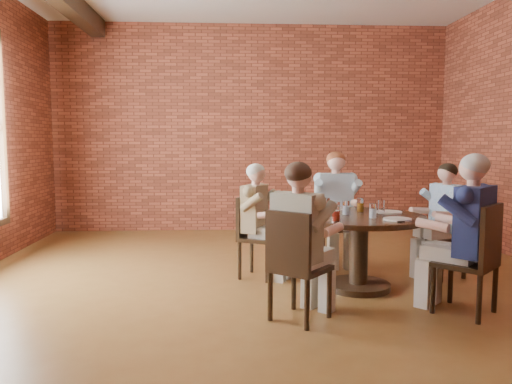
{
  "coord_description": "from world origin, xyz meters",
  "views": [
    {
      "loc": [
        -0.42,
        -4.84,
        1.47
      ],
      "look_at": [
        -0.07,
        1.0,
        0.89
      ],
      "focal_mm": 35.0,
      "sensor_mm": 36.0,
      "label": 1
    }
  ],
  "objects": [
    {
      "name": "diner_a",
      "position": [
        1.93,
        0.39,
        0.62
      ],
      "size": [
        0.71,
        0.65,
        1.24
      ],
      "primitive_type": null,
      "rotation": [
        0.0,
        0.0,
        -1.21
      ],
      "color": "teal",
      "rests_on": "floor"
    },
    {
      "name": "chair_e",
      "position": [
        1.69,
        -0.82,
        0.52
      ],
      "size": [
        0.63,
        0.63,
        0.96
      ],
      "rotation": [
        0.0,
        0.0,
        3.9
      ],
      "color": "black",
      "rests_on": "floor"
    },
    {
      "name": "chair_b",
      "position": [
        0.91,
        1.18,
        0.51
      ],
      "size": [
        0.44,
        0.44,
        0.95
      ],
      "rotation": [
        0.0,
        0.0,
        -0.01
      ],
      "color": "black",
      "rests_on": "floor"
    },
    {
      "name": "diner_b",
      "position": [
        0.91,
        1.09,
        0.68
      ],
      "size": [
        0.54,
        0.67,
        1.35
      ],
      "primitive_type": null,
      "rotation": [
        0.0,
        0.0,
        -0.01
      ],
      "color": "#A0BBCB",
      "rests_on": "floor"
    },
    {
      "name": "chair_d",
      "position": [
        0.13,
        -0.89,
        0.5
      ],
      "size": [
        0.59,
        0.59,
        0.92
      ],
      "rotation": [
        0.0,
        0.0,
        2.43
      ],
      "color": "black",
      "rests_on": "floor"
    },
    {
      "name": "chair_a",
      "position": [
        2.0,
        0.42,
        0.49
      ],
      "size": [
        0.49,
        0.49,
        0.89
      ],
      "rotation": [
        0.0,
        0.0,
        -1.21
      ],
      "color": "black",
      "rests_on": "floor"
    },
    {
      "name": "glass_b",
      "position": [
        0.98,
        0.25,
        0.82
      ],
      "size": [
        0.07,
        0.07,
        0.14
      ],
      "primitive_type": "cylinder",
      "color": "white",
      "rests_on": "dining_table"
    },
    {
      "name": "plate_b",
      "position": [
        0.77,
        0.48,
        0.76
      ],
      "size": [
        0.26,
        0.26,
        0.01
      ],
      "primitive_type": "cylinder",
      "color": "white",
      "rests_on": "dining_table"
    },
    {
      "name": "chair_c",
      "position": [
        -0.13,
        0.52,
        0.49
      ],
      "size": [
        0.51,
        0.51,
        0.89
      ],
      "rotation": [
        0.0,
        0.0,
        1.11
      ],
      "color": "black",
      "rests_on": "floor"
    },
    {
      "name": "floor",
      "position": [
        0.0,
        0.0,
        0.0
      ],
      "size": [
        7.0,
        7.0,
        0.0
      ],
      "primitive_type": "plane",
      "color": "brown",
      "rests_on": "ground"
    },
    {
      "name": "glass_d",
      "position": [
        0.77,
        0.04,
        0.82
      ],
      "size": [
        0.07,
        0.07,
        0.14
      ],
      "primitive_type": "cylinder",
      "color": "white",
      "rests_on": "dining_table"
    },
    {
      "name": "dining_table",
      "position": [
        0.9,
        0.0,
        0.53
      ],
      "size": [
        1.29,
        1.29,
        0.75
      ],
      "color": "black",
      "rests_on": "floor"
    },
    {
      "name": "wall_back",
      "position": [
        0.0,
        3.5,
        1.7
      ],
      "size": [
        7.0,
        0.0,
        7.0
      ],
      "primitive_type": "plane",
      "rotation": [
        1.57,
        0.0,
        0.0
      ],
      "color": "brown",
      "rests_on": "ground"
    },
    {
      "name": "plate_d",
      "position": [
        1.17,
        -0.33,
        0.76
      ],
      "size": [
        0.26,
        0.26,
        0.01
      ],
      "primitive_type": "cylinder",
      "color": "white",
      "rests_on": "dining_table"
    },
    {
      "name": "glass_e",
      "position": [
        0.66,
        -0.05,
        0.82
      ],
      "size": [
        0.07,
        0.07,
        0.14
      ],
      "primitive_type": "cylinder",
      "color": "white",
      "rests_on": "dining_table"
    },
    {
      "name": "glass_a",
      "position": [
        1.15,
        0.08,
        0.82
      ],
      "size": [
        0.07,
        0.07,
        0.14
      ],
      "primitive_type": "cylinder",
      "color": "white",
      "rests_on": "dining_table"
    },
    {
      "name": "plate_a",
      "position": [
        1.25,
        0.15,
        0.76
      ],
      "size": [
        0.26,
        0.26,
        0.01
      ],
      "primitive_type": "cylinder",
      "color": "white",
      "rests_on": "dining_table"
    },
    {
      "name": "smartphone",
      "position": [
        1.15,
        -0.4,
        0.75
      ],
      "size": [
        0.1,
        0.15,
        0.01
      ],
      "primitive_type": "cube",
      "rotation": [
        0.0,
        0.0,
        0.23
      ],
      "color": "black",
      "rests_on": "dining_table"
    },
    {
      "name": "diner_c",
      "position": [
        -0.07,
        0.49,
        0.62
      ],
      "size": [
        0.73,
        0.68,
        1.24
      ],
      "primitive_type": null,
      "rotation": [
        0.0,
        0.0,
        1.11
      ],
      "color": "brown",
      "rests_on": "floor"
    },
    {
      "name": "glass_g",
      "position": [
        0.98,
        -0.2,
        0.82
      ],
      "size": [
        0.07,
        0.07,
        0.14
      ],
      "primitive_type": "cylinder",
      "color": "white",
      "rests_on": "dining_table"
    },
    {
      "name": "glass_c",
      "position": [
        0.63,
        0.3,
        0.82
      ],
      "size": [
        0.07,
        0.07,
        0.14
      ],
      "primitive_type": "cylinder",
      "color": "white",
      "rests_on": "dining_table"
    },
    {
      "name": "wall_front",
      "position": [
        0.0,
        -3.5,
        1.7
      ],
      "size": [
        7.0,
        0.0,
        7.0
      ],
      "primitive_type": "plane",
      "rotation": [
        -1.57,
        0.0,
        0.0
      ],
      "color": "brown",
      "rests_on": "ground"
    },
    {
      "name": "glass_f",
      "position": [
        0.58,
        -0.35,
        0.82
      ],
      "size": [
        0.07,
        0.07,
        0.14
      ],
      "primitive_type": "cylinder",
      "color": "white",
      "rests_on": "dining_table"
    },
    {
      "name": "plate_c",
      "position": [
        0.54,
        0.19,
        0.76
      ],
      "size": [
        0.26,
        0.26,
        0.01
      ],
      "primitive_type": "cylinder",
      "color": "white",
      "rests_on": "dining_table"
    },
    {
      "name": "diner_d",
      "position": [
        0.19,
        -0.83,
        0.66
      ],
      "size": [
        0.8,
        0.81,
        1.31
      ],
      "primitive_type": null,
      "rotation": [
        0.0,
        0.0,
        2.43
      ],
      "color": "tan",
      "rests_on": "floor"
    },
    {
      "name": "diner_e",
      "position": [
        1.62,
        -0.76,
        0.69
      ],
      "size": [
        0.87,
        0.87,
        1.37
      ],
      "primitive_type": null,
      "rotation": [
        0.0,
        0.0,
        3.9
      ],
      "color": "#1B224D",
      "rests_on": "floor"
    }
  ]
}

